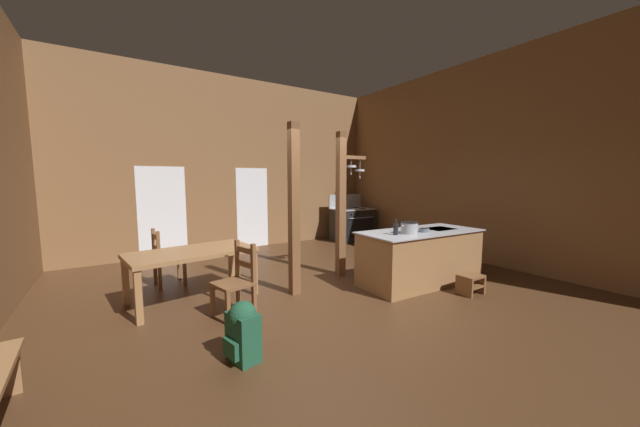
# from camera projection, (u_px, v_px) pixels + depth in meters

# --- Properties ---
(ground_plane) EXTENTS (8.51, 8.94, 0.10)m
(ground_plane) POSITION_uv_depth(u_px,v_px,m) (328.00, 300.00, 4.86)
(ground_plane) COLOR #4C301C
(wall_back) EXTENTS (8.51, 0.14, 4.26)m
(wall_back) POSITION_uv_depth(u_px,v_px,m) (236.00, 165.00, 8.08)
(wall_back) COLOR brown
(wall_back) RESTS_ON ground_plane
(wall_right) EXTENTS (0.14, 8.94, 4.26)m
(wall_right) POSITION_uv_depth(u_px,v_px,m) (482.00, 162.00, 6.75)
(wall_right) COLOR brown
(wall_right) RESTS_ON ground_plane
(glazed_door_back_left) EXTENTS (1.00, 0.01, 2.05)m
(glazed_door_back_left) POSITION_uv_depth(u_px,v_px,m) (162.00, 212.00, 7.20)
(glazed_door_back_left) COLOR white
(glazed_door_back_left) RESTS_ON ground_plane
(glazed_panel_back_right) EXTENTS (0.84, 0.01, 2.05)m
(glazed_panel_back_right) POSITION_uv_depth(u_px,v_px,m) (252.00, 208.00, 8.35)
(glazed_panel_back_right) COLOR white
(glazed_panel_back_right) RESTS_ON ground_plane
(kitchen_island) EXTENTS (2.20, 1.05, 0.90)m
(kitchen_island) POSITION_uv_depth(u_px,v_px,m) (420.00, 257.00, 5.48)
(kitchen_island) COLOR #9E7044
(kitchen_island) RESTS_ON ground_plane
(stove_range) EXTENTS (1.16, 0.85, 1.32)m
(stove_range) POSITION_uv_depth(u_px,v_px,m) (352.00, 224.00, 9.29)
(stove_range) COLOR black
(stove_range) RESTS_ON ground_plane
(support_post_with_pot_rack) EXTENTS (0.59, 0.20, 2.61)m
(support_post_with_pot_rack) POSITION_uv_depth(u_px,v_px,m) (342.00, 201.00, 5.83)
(support_post_with_pot_rack) COLOR brown
(support_post_with_pot_rack) RESTS_ON ground_plane
(support_post_center) EXTENTS (0.14, 0.14, 2.61)m
(support_post_center) POSITION_uv_depth(u_px,v_px,m) (294.00, 210.00, 4.86)
(support_post_center) COLOR brown
(support_post_center) RESTS_ON ground_plane
(step_stool) EXTENTS (0.36, 0.29, 0.30)m
(step_stool) POSITION_uv_depth(u_px,v_px,m) (471.00, 283.00, 4.96)
(step_stool) COLOR brown
(step_stool) RESTS_ON ground_plane
(dining_table) EXTENTS (1.81, 1.13, 0.74)m
(dining_table) POSITION_uv_depth(u_px,v_px,m) (192.00, 256.00, 4.67)
(dining_table) COLOR #9E7044
(dining_table) RESTS_ON ground_plane
(ladderback_chair_near_window) EXTENTS (0.47, 0.47, 0.95)m
(ladderback_chair_near_window) POSITION_uv_depth(u_px,v_px,m) (166.00, 259.00, 5.34)
(ladderback_chair_near_window) COLOR brown
(ladderback_chair_near_window) RESTS_ON ground_plane
(ladderback_chair_by_post) EXTENTS (0.53, 0.53, 0.95)m
(ladderback_chair_by_post) POSITION_uv_depth(u_px,v_px,m) (237.00, 281.00, 4.17)
(ladderback_chair_by_post) COLOR brown
(ladderback_chair_by_post) RESTS_ON ground_plane
(backpack) EXTENTS (0.35, 0.36, 0.60)m
(backpack) POSITION_uv_depth(u_px,v_px,m) (243.00, 330.00, 3.12)
(backpack) COLOR #1E5138
(backpack) RESTS_ON ground_plane
(stockpot_on_counter) EXTENTS (0.35, 0.28, 0.19)m
(stockpot_on_counter) POSITION_uv_depth(u_px,v_px,m) (409.00, 228.00, 5.13)
(stockpot_on_counter) COLOR #A8AAB2
(stockpot_on_counter) RESTS_ON kitchen_island
(mixing_bowl_on_counter) EXTENTS (0.17, 0.17, 0.06)m
(mixing_bowl_on_counter) POSITION_uv_depth(u_px,v_px,m) (424.00, 230.00, 5.30)
(mixing_bowl_on_counter) COLOR slate
(mixing_bowl_on_counter) RESTS_ON kitchen_island
(bottle_tall_on_counter) EXTENTS (0.08, 0.08, 0.24)m
(bottle_tall_on_counter) POSITION_uv_depth(u_px,v_px,m) (396.00, 229.00, 5.02)
(bottle_tall_on_counter) COLOR #1E2328
(bottle_tall_on_counter) RESTS_ON kitchen_island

